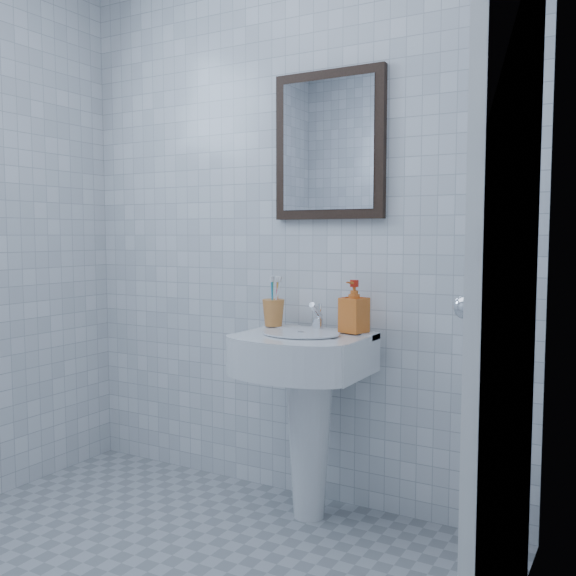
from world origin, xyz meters
The scene contains 10 objects.
wall_back centered at (0.00, 1.20, 1.25)m, with size 2.20×0.02×2.50m, color white.
wall_right centered at (1.10, 0.00, 1.25)m, with size 0.02×2.40×2.50m, color white.
washbasin centered at (0.22, 0.98, 0.53)m, with size 0.51×0.37×0.79m.
faucet centered at (0.22, 1.08, 0.83)m, with size 0.05×0.10×0.12m.
toothbrush_cup centered at (0.01, 1.08, 0.84)m, with size 0.10×0.10×0.12m, color orange, non-canonical shape.
soap_dispenser centered at (0.39, 1.08, 0.88)m, with size 0.09×0.10×0.21m, color #C84A13.
wall_mirror centered at (0.22, 1.18, 1.55)m, with size 0.50×0.04×0.62m.
bathroom_door centered at (1.08, 0.55, 1.00)m, with size 0.04×0.80×2.00m, color white.
towel_ring centered at (1.06, 0.73, 1.05)m, with size 0.18×0.18×0.01m, color silver.
hand_towel centered at (1.04, 0.73, 0.87)m, with size 0.03×0.16×0.38m, color silver.
Camera 1 is at (1.42, -1.29, 1.17)m, focal length 40.00 mm.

